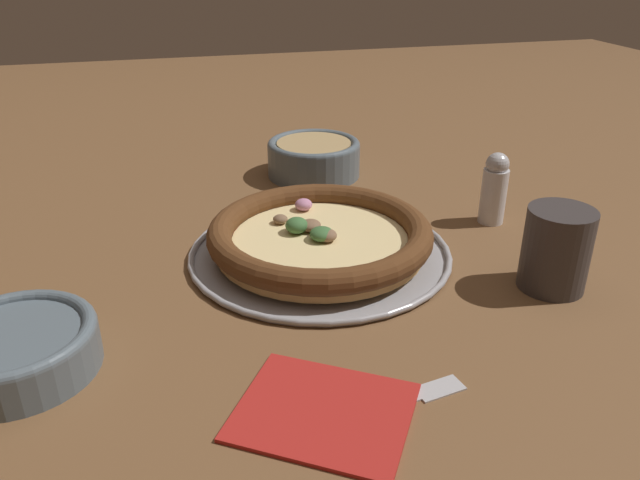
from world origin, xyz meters
The scene contains 9 objects.
ground_plane centered at (0.00, 0.00, 0.00)m, with size 3.00×3.00×0.00m, color brown.
pizza_tray centered at (0.00, 0.00, 0.00)m, with size 0.33×0.33×0.01m.
pizza centered at (0.00, 0.00, 0.03)m, with size 0.28×0.28×0.04m.
bowl_near centered at (0.07, 0.29, 0.03)m, with size 0.16×0.16×0.06m.
bowl_far centered at (-0.33, -0.15, 0.02)m, with size 0.15×0.15×0.05m.
drinking_cup centered at (0.24, -0.14, 0.05)m, with size 0.08×0.08×0.10m.
napkin centered at (-0.07, -0.28, 0.00)m, with size 0.19×0.18×0.01m.
fork centered at (-0.01, -0.29, 0.00)m, with size 0.17×0.05×0.00m.
pepper_shaker centered at (0.26, 0.04, 0.05)m, with size 0.04×0.04×0.10m.
Camera 1 is at (-0.18, -0.68, 0.37)m, focal length 35.00 mm.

